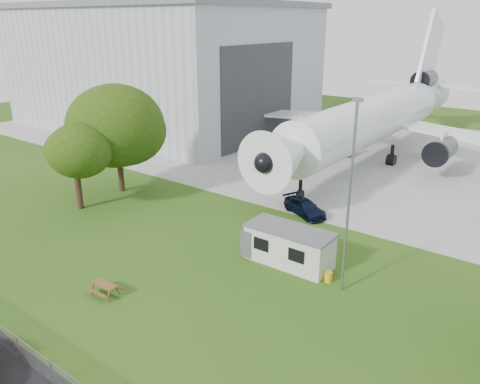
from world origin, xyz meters
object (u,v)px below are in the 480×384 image
Objects in this scene: site_cabin at (289,246)px; picnic_west at (105,294)px; airliner at (375,117)px; hangar at (163,65)px.

site_cabin is 12.58m from picnic_west.
site_cabin is (5.68, -28.67, -3.96)m from airliner.
site_cabin is at bearing -34.67° from hangar.
hangar is 51.29m from site_cabin.
hangar is at bearing 129.83° from picnic_west.
hangar is 36.21m from airliner.
airliner is at bearing 86.40° from picnic_west.
picnic_west is (34.65, -39.18, -9.41)m from hangar.
hangar is at bearing 179.78° from airliner.
airliner is at bearing 101.21° from site_cabin.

